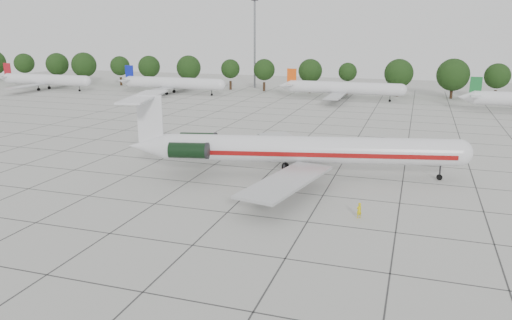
# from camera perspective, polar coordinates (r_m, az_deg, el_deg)

# --- Properties ---
(ground) EXTENTS (260.00, 260.00, 0.00)m
(ground) POSITION_cam_1_polar(r_m,az_deg,el_deg) (56.37, -0.36, -3.26)
(ground) COLOR beige
(ground) RESTS_ON ground
(apron_joints) EXTENTS (170.00, 170.00, 0.02)m
(apron_joints) POSITION_cam_1_polar(r_m,az_deg,el_deg) (70.18, 3.50, 0.40)
(apron_joints) COLOR #383838
(apron_joints) RESTS_ON ground
(main_airliner) EXTENTS (40.85, 31.66, 9.69)m
(main_airliner) POSITION_cam_1_polar(r_m,az_deg,el_deg) (60.17, 3.92, 1.27)
(main_airliner) COLOR silver
(main_airliner) RESTS_ON ground
(ground_crew) EXTENTS (0.66, 0.65, 1.53)m
(ground_crew) POSITION_cam_1_polar(r_m,az_deg,el_deg) (48.61, 11.70, -5.66)
(ground_crew) COLOR yellow
(ground_crew) RESTS_ON ground
(bg_airliner_a) EXTENTS (28.24, 27.20, 7.40)m
(bg_airliner_a) POSITION_cam_1_polar(r_m,az_deg,el_deg) (157.42, -22.94, 8.43)
(bg_airliner_a) COLOR silver
(bg_airliner_a) RESTS_ON ground
(bg_airliner_b) EXTENTS (28.24, 27.20, 7.40)m
(bg_airliner_b) POSITION_cam_1_polar(r_m,az_deg,el_deg) (138.24, -9.50, 8.65)
(bg_airliner_b) COLOR silver
(bg_airliner_b) RESTS_ON ground
(bg_airliner_c) EXTENTS (28.24, 27.20, 7.40)m
(bg_airliner_c) POSITION_cam_1_polar(r_m,az_deg,el_deg) (127.00, 9.94, 8.09)
(bg_airliner_c) COLOR silver
(bg_airliner_c) RESTS_ON ground
(tree_line) EXTENTS (249.86, 8.44, 10.22)m
(tree_line) POSITION_cam_1_polar(r_m,az_deg,el_deg) (139.26, 6.22, 10.08)
(tree_line) COLOR #332114
(tree_line) RESTS_ON ground
(floodlight_mast) EXTENTS (1.60, 1.60, 25.45)m
(floodlight_mast) POSITION_cam_1_polar(r_m,az_deg,el_deg) (150.34, -0.15, 13.69)
(floodlight_mast) COLOR slate
(floodlight_mast) RESTS_ON ground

